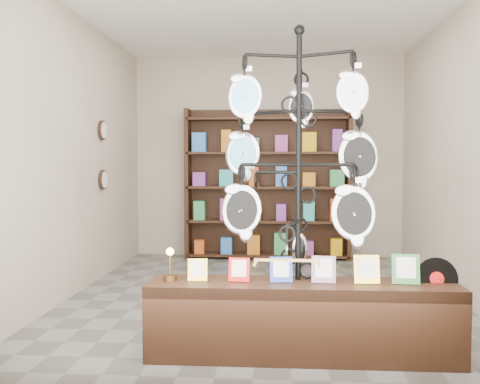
# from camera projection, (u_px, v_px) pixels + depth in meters

# --- Properties ---
(ground) EXTENTS (5.00, 5.00, 0.00)m
(ground) POSITION_uv_depth(u_px,v_px,m) (263.00, 296.00, 5.63)
(ground) COLOR slate
(ground) RESTS_ON ground
(room_envelope) EXTENTS (5.00, 5.00, 5.00)m
(room_envelope) POSITION_uv_depth(u_px,v_px,m) (263.00, 120.00, 5.53)
(room_envelope) COLOR beige
(room_envelope) RESTS_ON ground
(display_tree) EXTENTS (1.22, 1.08, 2.39)m
(display_tree) POSITION_uv_depth(u_px,v_px,m) (299.00, 165.00, 3.88)
(display_tree) COLOR black
(display_tree) RESTS_ON ground
(front_shelf) EXTENTS (2.22, 0.46, 0.78)m
(front_shelf) POSITION_uv_depth(u_px,v_px,m) (302.00, 319.00, 3.84)
(front_shelf) COLOR black
(front_shelf) RESTS_ON ground
(back_shelving) EXTENTS (2.42, 0.36, 2.20)m
(back_shelving) POSITION_uv_depth(u_px,v_px,m) (268.00, 189.00, 7.86)
(back_shelving) COLOR black
(back_shelving) RESTS_ON ground
(wall_clocks) EXTENTS (0.03, 0.24, 0.84)m
(wall_clocks) POSITION_uv_depth(u_px,v_px,m) (103.00, 155.00, 6.49)
(wall_clocks) COLOR black
(wall_clocks) RESTS_ON ground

